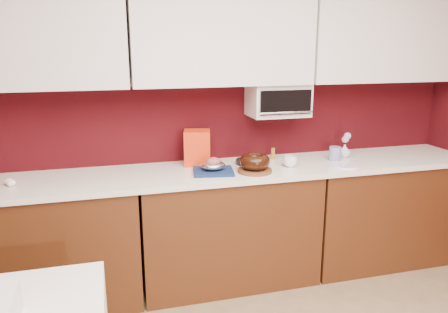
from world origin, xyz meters
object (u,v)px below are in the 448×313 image
at_px(bundt_cake, 255,161).
at_px(coffee_mug, 290,160).
at_px(toaster_oven, 278,100).
at_px(flower_vase, 345,150).
at_px(blue_jar, 335,154).
at_px(pandoro_box, 197,148).
at_px(foil_ham_nest, 213,165).

xyz_separation_m(bundt_cake, coffee_mug, (0.30, 0.06, -0.03)).
xyz_separation_m(toaster_oven, bundt_cake, (-0.29, -0.31, -0.40)).
height_order(coffee_mug, flower_vase, flower_vase).
xyz_separation_m(coffee_mug, blue_jar, (0.42, 0.08, 0.00)).
bearing_deg(flower_vase, toaster_oven, 170.84).
distance_m(bundt_cake, pandoro_box, 0.48).
bearing_deg(blue_jar, foil_ham_nest, -175.03).
relative_size(toaster_oven, bundt_cake, 2.09).
xyz_separation_m(blue_jar, flower_vase, (0.12, 0.07, 0.01)).
bearing_deg(flower_vase, foil_ham_nest, -172.17).
relative_size(toaster_oven, foil_ham_nest, 2.59).
xyz_separation_m(toaster_oven, blue_jar, (0.43, -0.16, -0.42)).
height_order(bundt_cake, flower_vase, bundt_cake).
bearing_deg(foil_ham_nest, pandoro_box, 103.74).
distance_m(toaster_oven, blue_jar, 0.62).
bearing_deg(flower_vase, coffee_mug, -164.40).
bearing_deg(flower_vase, blue_jar, -151.14).
bearing_deg(pandoro_box, bundt_cake, -28.44).
bearing_deg(foil_ham_nest, blue_jar, 4.97).
bearing_deg(foil_ham_nest, bundt_cake, -11.57).
bearing_deg(bundt_cake, blue_jar, 11.61).
xyz_separation_m(bundt_cake, pandoro_box, (-0.35, 0.31, 0.05)).
height_order(toaster_oven, bundt_cake, toaster_oven).
bearing_deg(coffee_mug, flower_vase, 15.60).
distance_m(foil_ham_nest, flower_vase, 1.15).
height_order(blue_jar, flower_vase, flower_vase).
distance_m(coffee_mug, flower_vase, 0.56).
distance_m(foil_ham_nest, blue_jar, 1.02).
xyz_separation_m(toaster_oven, pandoro_box, (-0.64, 0.01, -0.34)).
bearing_deg(toaster_oven, bundt_cake, -133.02).
bearing_deg(foil_ham_nest, flower_vase, 7.83).
height_order(bundt_cake, pandoro_box, pandoro_box).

